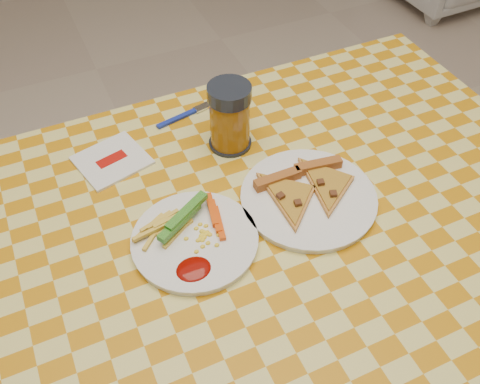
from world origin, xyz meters
The scene contains 8 objects.
table centered at (0.00, 0.00, 0.68)m, with size 1.28×0.88×0.76m.
plate_left centered at (-0.11, 0.01, 0.76)m, with size 0.22×0.22×0.01m, color white.
plate_right centered at (0.12, 0.02, 0.76)m, with size 0.25×0.25×0.01m, color white.
fries_veggies centered at (-0.12, 0.03, 0.78)m, with size 0.18×0.17×0.04m.
pizza_slices centered at (0.12, 0.03, 0.78)m, with size 0.21×0.20×0.02m.
drink_glass centered at (0.05, 0.23, 0.83)m, with size 0.09×0.09×0.14m.
napkin centered at (-0.19, 0.28, 0.76)m, with size 0.16×0.15×0.01m.
fork centered at (-0.01, 0.35, 0.76)m, with size 0.14×0.04×0.01m.
Camera 1 is at (-0.28, -0.55, 1.51)m, focal length 40.00 mm.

